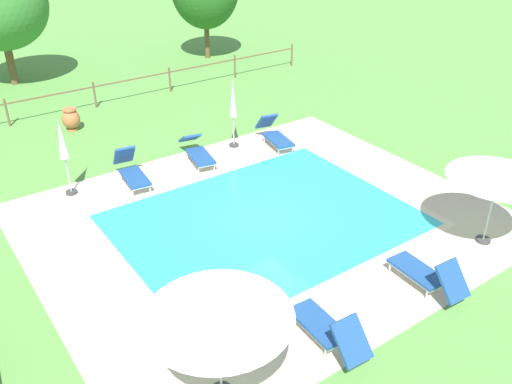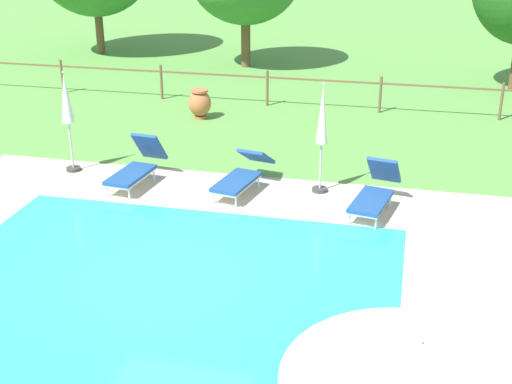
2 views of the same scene
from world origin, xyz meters
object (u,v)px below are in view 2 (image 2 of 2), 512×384
object	(u,v)px
sun_lounger_north_end	(242,175)
patio_umbrella_open_by_bench	(417,363)
patio_umbrella_closed_row_west	(322,124)
sun_lounger_north_near_steps	(375,192)
terracotta_urn_near_fence	(200,103)
patio_umbrella_closed_row_mid_west	(67,106)
sun_lounger_south_near_corner	(136,167)

from	to	relation	value
sun_lounger_north_end	patio_umbrella_open_by_bench	world-z (taller)	patio_umbrella_open_by_bench
sun_lounger_north_end	patio_umbrella_closed_row_west	bearing A→B (deg)	11.24
sun_lounger_north_near_steps	terracotta_urn_near_fence	xyz separation A→B (m)	(-5.19, 5.23, 0.05)
sun_lounger_north_near_steps	terracotta_urn_near_fence	bearing A→B (deg)	134.79
terracotta_urn_near_fence	patio_umbrella_closed_row_mid_west	bearing A→B (deg)	-109.38
sun_lounger_south_near_corner	patio_umbrella_closed_row_west	distance (m)	4.07
sun_lounger_north_end	terracotta_urn_near_fence	size ratio (longest dim) A/B	2.56
sun_lounger_north_near_steps	patio_umbrella_closed_row_mid_west	size ratio (longest dim) A/B	0.86
sun_lounger_north_end	patio_umbrella_closed_row_mid_west	xyz separation A→B (m)	(-4.01, 0.28, 1.16)
sun_lounger_north_end	patio_umbrella_closed_row_mid_west	distance (m)	4.19
patio_umbrella_closed_row_mid_west	terracotta_urn_near_fence	world-z (taller)	patio_umbrella_closed_row_mid_west
sun_lounger_north_end	patio_umbrella_open_by_bench	bearing A→B (deg)	-66.04
sun_lounger_north_near_steps	sun_lounger_north_end	xyz separation A→B (m)	(-2.78, 0.41, -0.03)
patio_umbrella_open_by_bench	terracotta_urn_near_fence	size ratio (longest dim) A/B	2.92
sun_lounger_north_near_steps	sun_lounger_south_near_corner	bearing A→B (deg)	177.02
patio_umbrella_open_by_bench	patio_umbrella_closed_row_west	xyz separation A→B (m)	(-1.97, 8.33, -0.50)
sun_lounger_south_near_corner	terracotta_urn_near_fence	world-z (taller)	sun_lounger_south_near_corner
sun_lounger_north_end	patio_umbrella_closed_row_west	xyz separation A→B (m)	(1.59, 0.32, 1.12)
patio_umbrella_open_by_bench	sun_lounger_south_near_corner	bearing A→B (deg)	126.68
terracotta_urn_near_fence	sun_lounger_north_near_steps	bearing A→B (deg)	-45.21
patio_umbrella_open_by_bench	patio_umbrella_closed_row_mid_west	size ratio (longest dim) A/B	1.05
sun_lounger_south_near_corner	patio_umbrella_open_by_bench	bearing A→B (deg)	-53.32
sun_lounger_north_end	terracotta_urn_near_fence	world-z (taller)	terracotta_urn_near_fence
terracotta_urn_near_fence	patio_umbrella_closed_row_west	bearing A→B (deg)	-48.33
sun_lounger_north_end	terracotta_urn_near_fence	bearing A→B (deg)	116.61
patio_umbrella_closed_row_west	terracotta_urn_near_fence	xyz separation A→B (m)	(-4.01, 4.51, -1.04)
sun_lounger_south_near_corner	patio_umbrella_closed_row_mid_west	world-z (taller)	patio_umbrella_closed_row_mid_west
sun_lounger_north_near_steps	sun_lounger_north_end	world-z (taller)	sun_lounger_north_near_steps
patio_umbrella_closed_row_west	terracotta_urn_near_fence	distance (m)	6.12
sun_lounger_north_near_steps	sun_lounger_north_end	distance (m)	2.81
patio_umbrella_open_by_bench	patio_umbrella_closed_row_mid_west	distance (m)	11.25
sun_lounger_south_near_corner	terracotta_urn_near_fence	size ratio (longest dim) A/B	2.30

